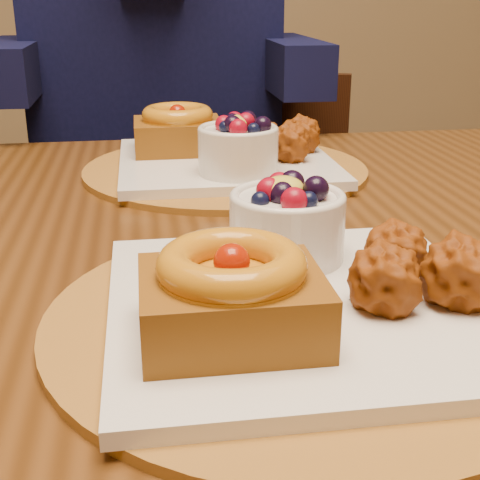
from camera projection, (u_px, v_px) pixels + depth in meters
name	position (u px, v px, depth m)	size (l,w,h in m)	color
dining_table	(252.00, 292.00, 0.73)	(1.60, 0.90, 0.76)	#3B200A
place_setting_near	(296.00, 285.00, 0.49)	(0.38, 0.38, 0.09)	brown
place_setting_far	(223.00, 152.00, 0.89)	(0.38, 0.38, 0.09)	brown
chair_far	(243.00, 257.00, 1.41)	(0.51, 0.51, 0.83)	black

